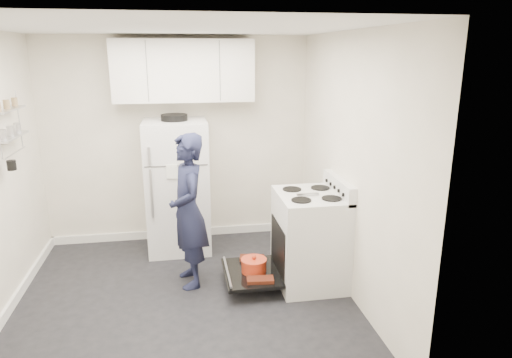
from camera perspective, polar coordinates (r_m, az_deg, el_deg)
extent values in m
cube|color=black|center=(4.61, -8.85, -14.62)|extent=(3.20, 3.20, 0.01)
cube|color=white|center=(4.00, -10.41, 18.14)|extent=(3.20, 3.20, 0.01)
cube|color=beige|center=(5.69, -9.72, 4.68)|extent=(3.20, 0.01, 2.50)
cube|color=beige|center=(2.61, -9.22, -8.44)|extent=(3.20, 0.01, 2.50)
cube|color=beige|center=(4.42, 11.62, 1.46)|extent=(0.01, 3.20, 2.50)
cube|color=white|center=(4.85, -28.53, -14.17)|extent=(0.03, 3.20, 0.10)
cube|color=white|center=(6.02, -9.20, -6.64)|extent=(3.20, 0.03, 0.10)
cube|color=silver|center=(4.71, 6.71, -7.60)|extent=(0.65, 0.76, 0.92)
cube|color=black|center=(4.71, 5.86, -8.34)|extent=(0.53, 0.60, 0.52)
cube|color=orange|center=(4.79, 9.00, -8.06)|extent=(0.02, 0.56, 0.46)
cylinder|color=black|center=(4.80, 6.38, -10.26)|extent=(0.34, 0.34, 0.02)
cube|color=silver|center=(4.61, 10.33, -1.00)|extent=(0.08, 0.76, 0.18)
cube|color=silver|center=(4.54, 6.90, -2.09)|extent=(0.65, 0.76, 0.03)
cube|color=#B2B2B7|center=(4.47, 6.48, -1.89)|extent=(0.22, 0.03, 0.01)
cube|color=black|center=(4.72, -0.57, -11.66)|extent=(0.55, 0.70, 0.03)
cylinder|color=#B2B2B7|center=(4.67, -3.60, -11.46)|extent=(0.02, 0.66, 0.02)
cylinder|color=red|center=(4.68, -0.27, -10.84)|extent=(0.25, 0.25, 0.12)
cylinder|color=red|center=(4.65, -0.27, -10.08)|extent=(0.26, 0.26, 0.02)
sphere|color=red|center=(4.64, -0.27, -9.77)|extent=(0.04, 0.04, 0.04)
cube|color=maroon|center=(4.52, 0.53, -12.49)|extent=(0.27, 0.16, 0.04)
cube|color=maroon|center=(4.95, -0.50, -9.84)|extent=(0.28, 0.18, 0.04)
cube|color=silver|center=(5.46, -9.78, -0.89)|extent=(0.72, 0.70, 1.56)
cube|color=#4C4C4C|center=(5.03, -9.93, 1.64)|extent=(0.68, 0.01, 0.01)
cube|color=#B2B2B7|center=(5.00, -13.20, 2.78)|extent=(0.03, 0.03, 0.20)
cube|color=#B2B2B7|center=(5.11, -12.91, -1.82)|extent=(0.03, 0.03, 0.55)
cylinder|color=black|center=(5.29, -10.18, 7.58)|extent=(0.30, 0.30, 0.07)
cube|color=white|center=(5.04, -10.46, 0.91)|extent=(0.12, 0.01, 0.16)
cube|color=#9B512C|center=(5.14, -9.16, -2.81)|extent=(0.10, 0.01, 0.10)
cube|color=gold|center=(4.98, -8.90, 4.33)|extent=(0.07, 0.01, 0.07)
cube|color=silver|center=(5.43, -9.04, 13.23)|extent=(1.60, 0.33, 0.70)
cube|color=#B2B2B7|center=(4.77, -28.67, 7.62)|extent=(0.14, 0.60, 0.02)
cube|color=#B2B2B7|center=(4.80, -28.28, 4.68)|extent=(0.14, 0.60, 0.02)
cylinder|color=black|center=(4.67, -28.24, 1.53)|extent=(0.08, 0.08, 0.09)
imported|color=#181B35|center=(4.59, -8.47, -4.00)|extent=(0.47, 0.62, 1.56)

